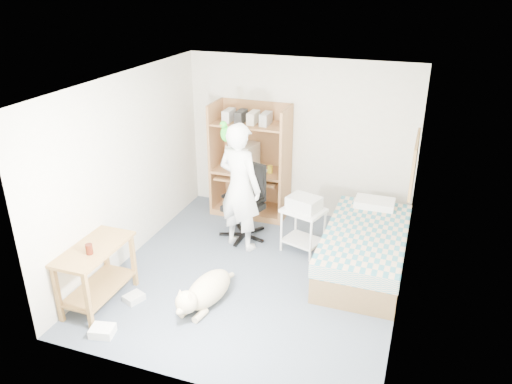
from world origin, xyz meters
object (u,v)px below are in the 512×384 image
computer_hutch (251,165)px  dog (205,291)px  office_chair (246,212)px  side_desk (96,267)px  printer_cart (303,223)px  person (240,187)px  bed (365,249)px

computer_hutch → dog: 2.66m
office_chair → dog: (0.15, -1.75, -0.21)m
side_desk → printer_cart: size_ratio=1.53×
office_chair → person: person is taller
office_chair → person: size_ratio=0.60×
bed → side_desk: side_desk is taller
bed → person: (-1.76, 0.01, 0.63)m
bed → side_desk: size_ratio=2.02×
office_chair → bed: bearing=7.5°
computer_hutch → side_desk: 3.08m
computer_hutch → bed: 2.35m
person → printer_cart: (0.88, 0.16, -0.48)m
computer_hutch → person: (0.24, -1.11, 0.10)m
side_desk → office_chair: office_chair is taller
printer_cart → person: bearing=-152.4°
bed → printer_cart: 0.91m
side_desk → dog: (1.21, 0.38, -0.31)m
office_chair → side_desk: bearing=-98.8°
side_desk → dog: side_desk is taller
bed → side_desk: bearing=-147.5°
person → dog: bearing=112.2°
person → side_desk: bearing=76.8°
person → dog: (0.12, -1.45, -0.73)m
dog → printer_cart: (0.76, 1.60, 0.25)m
computer_hutch → dog: size_ratio=1.59×
computer_hutch → person: 1.14m
bed → dog: bed is taller
bed → person: bearing=179.7°
computer_hutch → side_desk: size_ratio=1.80×
person → dog: person is taller
dog → printer_cart: size_ratio=1.74×
side_desk → printer_cart: side_desk is taller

